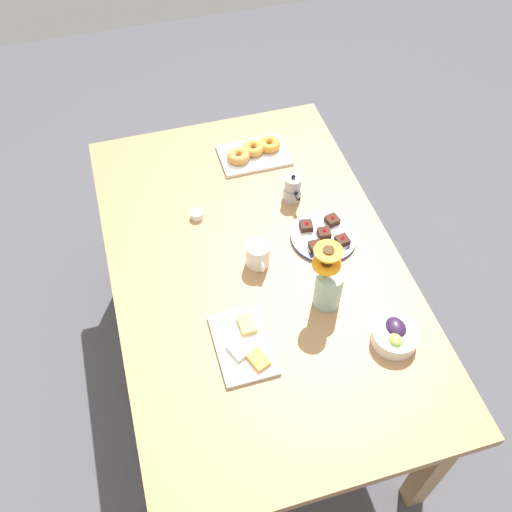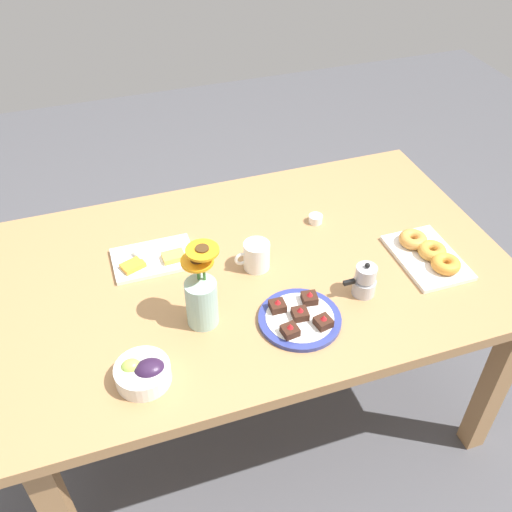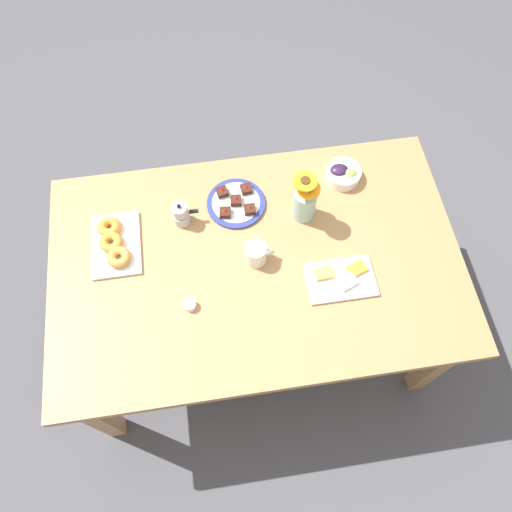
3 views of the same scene
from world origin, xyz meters
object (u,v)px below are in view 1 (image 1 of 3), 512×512
at_px(dessert_plate, 324,236).
at_px(moka_pot, 293,189).
at_px(grape_bowl, 395,335).
at_px(jam_cup_honey, 197,214).
at_px(dining_table, 256,277).
at_px(coffee_mug, 258,254).
at_px(croissant_platter, 254,152).
at_px(cheese_platter, 244,344).
at_px(flower_vase, 328,285).

bearing_deg(dessert_plate, moka_pot, -168.57).
xyz_separation_m(grape_bowl, jam_cup_honey, (-0.69, -0.48, -0.01)).
bearing_deg(moka_pot, grape_bowl, 9.14).
relative_size(dessert_plate, moka_pot, 2.02).
height_order(grape_bowl, moka_pot, moka_pot).
distance_m(dining_table, coffee_mug, 0.13).
bearing_deg(dining_table, croissant_platter, 164.76).
distance_m(cheese_platter, croissant_platter, 0.89).
distance_m(dining_table, croissant_platter, 0.57).
xyz_separation_m(dining_table, flower_vase, (0.22, 0.18, 0.18)).
distance_m(flower_vase, moka_pot, 0.49).
bearing_deg(cheese_platter, jam_cup_honey, -177.71).
distance_m(cheese_platter, flower_vase, 0.33).
bearing_deg(jam_cup_honey, croissant_platter, 131.94).
bearing_deg(cheese_platter, grape_bowl, 76.40).
bearing_deg(cheese_platter, dining_table, 157.35).
bearing_deg(moka_pot, cheese_platter, -31.37).
xyz_separation_m(dining_table, moka_pot, (-0.27, 0.22, 0.13)).
xyz_separation_m(coffee_mug, croissant_platter, (-0.54, 0.14, -0.03)).
bearing_deg(dessert_plate, jam_cup_honey, -118.60).
xyz_separation_m(grape_bowl, cheese_platter, (-0.11, -0.46, -0.02)).
relative_size(jam_cup_honey, moka_pot, 0.40).
xyz_separation_m(coffee_mug, jam_cup_honey, (-0.27, -0.16, -0.03)).
relative_size(cheese_platter, dessert_plate, 1.08).
bearing_deg(croissant_platter, jam_cup_honey, -48.06).
relative_size(croissant_platter, dessert_plate, 1.17).
bearing_deg(dessert_plate, coffee_mug, -81.18).
height_order(dining_table, coffee_mug, coffee_mug).
bearing_deg(flower_vase, jam_cup_honey, -146.16).
height_order(jam_cup_honey, moka_pot, moka_pot).
height_order(croissant_platter, flower_vase, flower_vase).
xyz_separation_m(croissant_platter, moka_pot, (0.27, 0.08, 0.03)).
distance_m(grape_bowl, cheese_platter, 0.47).
xyz_separation_m(dessert_plate, flower_vase, (0.26, -0.09, 0.08)).
height_order(croissant_platter, dessert_plate, dessert_plate).
bearing_deg(grape_bowl, dining_table, -141.52).
xyz_separation_m(croissant_platter, jam_cup_honey, (0.27, -0.30, -0.01)).
xyz_separation_m(dining_table, dessert_plate, (-0.04, 0.27, 0.10)).
bearing_deg(dining_table, flower_vase, 38.99).
bearing_deg(dessert_plate, cheese_platter, -48.55).
height_order(coffee_mug, flower_vase, flower_vase).
height_order(dining_table, jam_cup_honey, jam_cup_honey).
bearing_deg(flower_vase, dining_table, -141.01).
relative_size(grape_bowl, croissant_platter, 0.52).
relative_size(dining_table, moka_pot, 13.45).
distance_m(croissant_platter, flower_vase, 0.76).
height_order(jam_cup_honey, flower_vase, flower_vase).
height_order(dining_table, grape_bowl, grape_bowl).
relative_size(grape_bowl, moka_pot, 1.22).
bearing_deg(coffee_mug, grape_bowl, 37.81).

